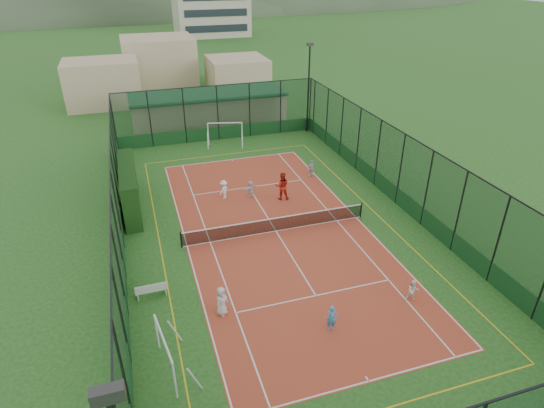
% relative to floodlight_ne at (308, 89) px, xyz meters
% --- Properties ---
extents(ground, '(300.00, 300.00, 0.00)m').
position_rel_floodlight_ne_xyz_m(ground, '(-8.60, -16.60, -4.12)').
color(ground, '#1F4E1A').
rests_on(ground, ground).
extents(court_slab, '(11.17, 23.97, 0.01)m').
position_rel_floodlight_ne_xyz_m(court_slab, '(-8.60, -16.60, -4.12)').
color(court_slab, '#A53B24').
rests_on(court_slab, ground).
extents(tennis_net, '(11.67, 0.12, 1.06)m').
position_rel_floodlight_ne_xyz_m(tennis_net, '(-8.60, -16.60, -3.59)').
color(tennis_net, black).
rests_on(tennis_net, ground).
extents(perimeter_fence, '(18.12, 34.12, 5.00)m').
position_rel_floodlight_ne_xyz_m(perimeter_fence, '(-8.60, -16.60, -1.62)').
color(perimeter_fence, '#11331D').
rests_on(perimeter_fence, ground).
extents(floodlight_ne, '(0.60, 0.26, 8.25)m').
position_rel_floodlight_ne_xyz_m(floodlight_ne, '(0.00, 0.00, 0.00)').
color(floodlight_ne, black).
rests_on(floodlight_ne, ground).
extents(clubhouse, '(15.20, 7.20, 3.15)m').
position_rel_floodlight_ne_xyz_m(clubhouse, '(-8.60, 5.40, -2.55)').
color(clubhouse, tan).
rests_on(clubhouse, ground).
extents(distant_hills, '(200.00, 60.00, 24.00)m').
position_rel_floodlight_ne_xyz_m(distant_hills, '(-8.60, 133.40, -4.12)').
color(distant_hills, '#384C33').
rests_on(distant_hills, ground).
extents(hedge_left, '(1.02, 6.82, 2.98)m').
position_rel_floodlight_ne_xyz_m(hedge_left, '(-16.90, -10.79, -2.63)').
color(hedge_left, black).
rests_on(hedge_left, ground).
extents(white_bench, '(1.55, 0.44, 0.87)m').
position_rel_floodlight_ne_xyz_m(white_bench, '(-16.40, -20.55, -3.69)').
color(white_bench, white).
rests_on(white_bench, ground).
extents(futsal_goal_near, '(3.00, 1.26, 1.88)m').
position_rel_floodlight_ne_xyz_m(futsal_goal_near, '(-16.18, -25.53, -3.19)').
color(futsal_goal_near, white).
rests_on(futsal_goal_near, ground).
extents(futsal_goal_far, '(3.26, 1.66, 2.02)m').
position_rel_floodlight_ne_xyz_m(futsal_goal_far, '(-8.32, -1.10, -3.12)').
color(futsal_goal_far, white).
rests_on(futsal_goal_far, ground).
extents(child_near_left, '(0.87, 0.86, 1.52)m').
position_rel_floodlight_ne_xyz_m(child_near_left, '(-13.33, -22.85, -3.36)').
color(child_near_left, silver).
rests_on(child_near_left, court_slab).
extents(child_near_mid, '(0.54, 0.42, 1.32)m').
position_rel_floodlight_ne_xyz_m(child_near_mid, '(-8.85, -25.39, -3.45)').
color(child_near_mid, '#448FC0').
rests_on(child_near_mid, court_slab).
extents(child_near_right, '(0.67, 0.60, 1.14)m').
position_rel_floodlight_ne_xyz_m(child_near_right, '(-4.22, -24.71, -3.54)').
color(child_near_right, white).
rests_on(child_near_right, court_slab).
extents(child_far_left, '(1.00, 0.98, 1.38)m').
position_rel_floodlight_ne_xyz_m(child_far_left, '(-10.71, -11.38, -3.43)').
color(child_far_left, white).
rests_on(child_far_left, court_slab).
extents(child_far_right, '(0.85, 0.51, 1.35)m').
position_rel_floodlight_ne_xyz_m(child_far_right, '(-3.52, -9.85, -3.44)').
color(child_far_right, silver).
rests_on(child_far_right, court_slab).
extents(child_far_back, '(1.18, 0.86, 1.23)m').
position_rel_floodlight_ne_xyz_m(child_far_back, '(-8.87, -11.72, -3.50)').
color(child_far_back, silver).
rests_on(child_far_back, court_slab).
extents(coach, '(1.12, 0.97, 2.00)m').
position_rel_floodlight_ne_xyz_m(coach, '(-6.87, -12.65, -3.12)').
color(coach, '#B31F13').
rests_on(coach, court_slab).
extents(tennis_balls, '(3.87, 0.98, 0.07)m').
position_rel_floodlight_ne_xyz_m(tennis_balls, '(-7.64, -15.43, -4.08)').
color(tennis_balls, '#CCE033').
rests_on(tennis_balls, court_slab).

